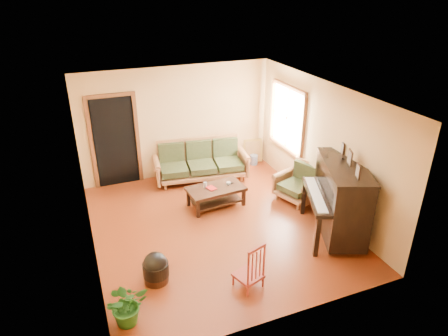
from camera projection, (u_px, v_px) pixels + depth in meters
name	position (u px, v px, depth m)	size (l,w,h in m)	color
floor	(216.00, 225.00, 7.70)	(5.00, 5.00, 0.00)	#5A1F0B
doorway	(115.00, 142.00, 8.85)	(1.08, 0.16, 2.05)	black
window	(287.00, 118.00, 8.89)	(0.12, 1.36, 1.46)	white
sofa	(201.00, 161.00, 9.29)	(2.15, 0.90, 0.92)	#9E643A
coffee_table	(216.00, 197.00, 8.30)	(1.16, 0.63, 0.42)	black
armchair	(297.00, 183.00, 8.41)	(0.79, 0.83, 0.83)	#9E643A
piano	(341.00, 200.00, 7.18)	(0.94, 1.59, 1.41)	black
footstool	(156.00, 271.00, 6.22)	(0.41, 0.41, 0.39)	black
red_chair	(249.00, 265.00, 6.03)	(0.38, 0.41, 0.81)	maroon
leaning_frame	(253.00, 150.00, 10.24)	(0.48, 0.11, 0.64)	gold
ceramic_crock	(254.00, 160.00, 10.19)	(0.20, 0.20, 0.25)	#3556A0
potted_plant	(127.00, 304.00, 5.41)	(0.57, 0.50, 0.64)	#205919
book	(208.00, 189.00, 8.12)	(0.16, 0.21, 0.02)	#A51916
candle	(205.00, 185.00, 8.20)	(0.07, 0.07, 0.12)	silver
glass_jar	(228.00, 183.00, 8.31)	(0.09, 0.09, 0.06)	silver
remote	(230.00, 184.00, 8.34)	(0.16, 0.04, 0.02)	black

